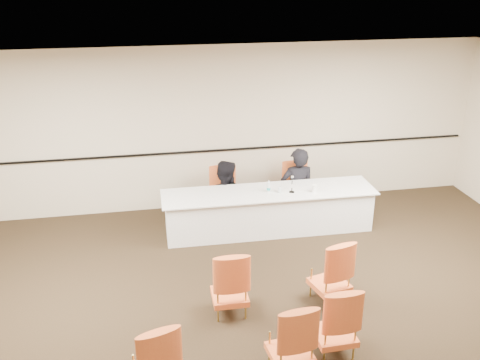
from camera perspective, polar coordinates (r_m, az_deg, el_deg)
name	(u,v)px	position (r m, az deg, el deg)	size (l,w,h in m)	color
floor	(261,338)	(6.89, 2.22, -16.52)	(10.00, 10.00, 0.00)	black
ceiling	(265,100)	(5.52, 2.69, 8.49)	(10.00, 10.00, 0.00)	silver
wall_back	(213,129)	(9.72, -2.87, 5.47)	(10.00, 0.04, 3.00)	beige
wall_rail	(214,150)	(9.80, -2.79, 3.16)	(9.80, 0.04, 0.03)	black
panel_table	(269,211)	(9.15, 3.08, -3.30)	(3.61, 0.84, 0.72)	silver
panelist_main	(297,193)	(9.76, 6.09, -1.39)	(0.63, 0.41, 1.72)	black
panelist_main_chair	(297,190)	(9.73, 6.11, -1.03)	(0.50, 0.50, 0.95)	#D24725
panelist_second	(224,204)	(9.54, -1.67, -2.55)	(0.79, 0.62, 1.63)	black
panelist_second_chair	(224,195)	(9.47, -1.68, -1.60)	(0.50, 0.50, 0.95)	#D24725
papers	(290,191)	(9.02, 5.41, -1.22)	(0.30, 0.22, 0.00)	white
microphone	(292,185)	(8.94, 5.57, -0.59)	(0.09, 0.18, 0.26)	black
water_bottle	(269,186)	(8.94, 3.07, -0.68)	(0.06, 0.06, 0.20)	teal
drinking_glass	(280,190)	(8.95, 4.28, -1.06)	(0.06, 0.06, 0.10)	silver
coffee_cup	(314,189)	(9.01, 7.95, -0.91)	(0.09, 0.09, 0.14)	white
aud_chair_front_mid	(230,281)	(7.04, -1.12, -10.75)	(0.50, 0.50, 0.95)	#D24725
aud_chair_front_right	(330,270)	(7.37, 9.63, -9.47)	(0.50, 0.50, 0.95)	#D24725
aud_chair_back_left	(154,358)	(5.95, -9.11, -18.25)	(0.50, 0.50, 0.95)	#D24725
aud_chair_back_mid	(291,337)	(6.17, 5.43, -16.32)	(0.50, 0.50, 0.95)	#D24725
aud_chair_back_right	(335,319)	(6.49, 10.11, -14.38)	(0.50, 0.50, 0.95)	#D24725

